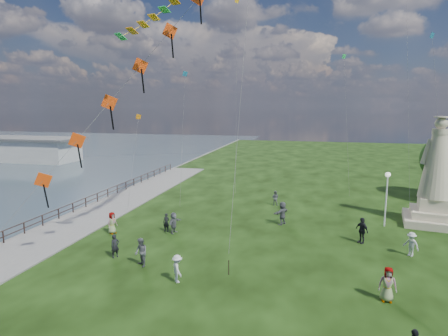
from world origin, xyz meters
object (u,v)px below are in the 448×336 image
(person_5, at_px, (174,223))
(person_8, at_px, (411,244))
(person_6, at_px, (166,222))
(person_7, at_px, (275,198))
(person_4, at_px, (388,284))
(person_9, at_px, (362,230))
(person_11, at_px, (282,213))
(lamppost, at_px, (387,187))
(person_0, at_px, (115,246))
(statue, at_px, (436,185))
(person_10, at_px, (112,223))
(person_2, at_px, (177,269))
(person_1, at_px, (141,252))
(pier_pavilion, at_px, (7,148))

(person_5, height_order, person_8, person_5)
(person_6, distance_m, person_7, 12.48)
(person_6, bearing_deg, person_4, -20.47)
(person_9, bearing_deg, person_5, -123.36)
(person_4, bearing_deg, person_11, 120.47)
(lamppost, bearing_deg, person_0, -148.75)
(statue, relative_size, person_10, 5.26)
(lamppost, xyz_separation_m, person_2, (-13.06, -13.38, -2.48))
(person_8, height_order, person_10, person_10)
(person_1, distance_m, person_11, 12.98)
(person_4, xyz_separation_m, person_10, (-18.87, 5.92, -0.05))
(pier_pavilion, xyz_separation_m, lamppost, (62.96, -27.18, 1.43))
(person_0, height_order, person_6, person_0)
(person_10, bearing_deg, person_7, -25.74)
(statue, relative_size, person_8, 5.52)
(statue, height_order, person_2, statue)
(person_1, distance_m, person_10, 7.01)
(person_7, bearing_deg, person_5, 65.06)
(person_1, distance_m, person_2, 3.26)
(person_5, bearing_deg, person_11, -52.41)
(person_5, bearing_deg, person_1, -167.33)
(person_1, relative_size, person_9, 0.94)
(person_9, bearing_deg, person_10, -120.82)
(person_0, height_order, person_2, person_2)
(pier_pavilion, xyz_separation_m, statue, (66.96, -25.61, 1.55))
(pier_pavilion, xyz_separation_m, person_11, (54.72, -28.69, -0.87))
(person_7, distance_m, person_8, 14.73)
(statue, distance_m, person_1, 24.25)
(pier_pavilion, xyz_separation_m, person_9, (60.66, -31.67, -0.89))
(pier_pavilion, height_order, person_10, pier_pavilion)
(person_6, height_order, person_11, person_11)
(person_8, xyz_separation_m, person_10, (-21.45, -0.67, 0.04))
(person_5, distance_m, person_9, 14.01)
(person_10, bearing_deg, person_8, -69.07)
(pier_pavilion, height_order, person_1, pier_pavilion)
(person_0, relative_size, person_5, 0.93)
(person_9, bearing_deg, person_4, -36.11)
(person_4, xyz_separation_m, person_5, (-14.27, 7.14, -0.07))
(person_1, relative_size, person_5, 1.08)
(person_11, bearing_deg, person_0, -16.31)
(statue, relative_size, person_9, 4.70)
(statue, xyz_separation_m, person_2, (-17.06, -14.96, -2.59))
(person_0, distance_m, person_6, 5.77)
(lamppost, relative_size, person_2, 2.85)
(person_6, relative_size, person_10, 0.85)
(person_0, xyz_separation_m, person_6, (1.26, 5.64, -0.05))
(person_8, height_order, person_11, person_11)
(statue, height_order, person_8, statue)
(person_5, distance_m, person_10, 4.76)
(statue, bearing_deg, person_7, 176.84)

